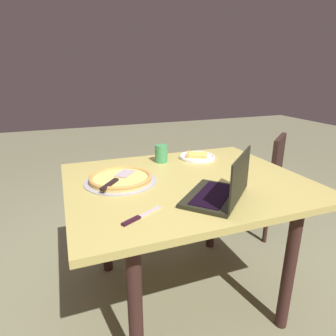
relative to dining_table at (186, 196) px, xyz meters
The scene contains 8 objects.
ground_plane 0.67m from the dining_table, ahead, with size 12.00×12.00×0.00m, color #797758.
dining_table is the anchor object (origin of this frame).
laptop 0.33m from the dining_table, 98.31° to the left, with size 0.41×0.40×0.23m.
pizza_plate 0.42m from the dining_table, 124.28° to the right, with size 0.24×0.24×0.04m.
pizza_tray 0.37m from the dining_table, 14.97° to the right, with size 0.38×0.38×0.04m.
table_knife 0.50m from the dining_table, 42.71° to the left, with size 0.20×0.12×0.01m.
drink_cup 0.38m from the dining_table, 86.39° to the right, with size 0.08×0.08×0.11m.
chair_near 1.05m from the dining_table, 152.00° to the right, with size 0.54×0.54×0.85m.
Camera 1 is at (0.61, 1.33, 1.33)m, focal length 30.69 mm.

